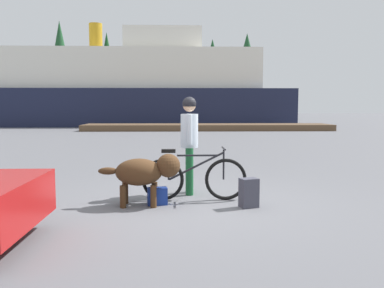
{
  "coord_description": "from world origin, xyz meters",
  "views": [
    {
      "loc": [
        -0.14,
        -6.55,
        1.63
      ],
      "look_at": [
        0.13,
        1.5,
        0.87
      ],
      "focal_mm": 37.55,
      "sensor_mm": 36.0,
      "label": 1
    }
  ],
  "objects_px": {
    "person_cyclist": "(189,135)",
    "handbag_pannier": "(157,196)",
    "dog": "(145,172)",
    "ferry_boat": "(135,90)",
    "backpack": "(249,193)",
    "bicycle": "(194,178)"
  },
  "relations": [
    {
      "from": "ferry_boat",
      "to": "bicycle",
      "type": "bearing_deg",
      "value": -81.94
    },
    {
      "from": "backpack",
      "to": "handbag_pannier",
      "type": "distance_m",
      "value": 1.5
    },
    {
      "from": "bicycle",
      "to": "person_cyclist",
      "type": "bearing_deg",
      "value": 96.29
    },
    {
      "from": "person_cyclist",
      "to": "ferry_boat",
      "type": "distance_m",
      "value": 28.03
    },
    {
      "from": "dog",
      "to": "handbag_pannier",
      "type": "height_order",
      "value": "dog"
    },
    {
      "from": "person_cyclist",
      "to": "handbag_pannier",
      "type": "relative_size",
      "value": 5.62
    },
    {
      "from": "person_cyclist",
      "to": "backpack",
      "type": "bearing_deg",
      "value": -47.94
    },
    {
      "from": "handbag_pannier",
      "to": "backpack",
      "type": "bearing_deg",
      "value": -8.68
    },
    {
      "from": "bicycle",
      "to": "backpack",
      "type": "height_order",
      "value": "bicycle"
    },
    {
      "from": "backpack",
      "to": "ferry_boat",
      "type": "bearing_deg",
      "value": 99.62
    },
    {
      "from": "dog",
      "to": "bicycle",
      "type": "bearing_deg",
      "value": 22.71
    },
    {
      "from": "backpack",
      "to": "handbag_pannier",
      "type": "relative_size",
      "value": 1.48
    },
    {
      "from": "person_cyclist",
      "to": "dog",
      "type": "relative_size",
      "value": 1.34
    },
    {
      "from": "dog",
      "to": "ferry_boat",
      "type": "xyz_separation_m",
      "value": [
        -3.19,
        28.55,
        2.44
      ]
    },
    {
      "from": "dog",
      "to": "backpack",
      "type": "height_order",
      "value": "dog"
    },
    {
      "from": "ferry_boat",
      "to": "backpack",
      "type": "bearing_deg",
      "value": -80.38
    },
    {
      "from": "bicycle",
      "to": "ferry_boat",
      "type": "distance_m",
      "value": 28.61
    },
    {
      "from": "bicycle",
      "to": "dog",
      "type": "xyz_separation_m",
      "value": [
        -0.8,
        -0.34,
        0.17
      ]
    },
    {
      "from": "dog",
      "to": "ferry_boat",
      "type": "distance_m",
      "value": 28.83
    },
    {
      "from": "handbag_pannier",
      "to": "person_cyclist",
      "type": "bearing_deg",
      "value": 55.46
    },
    {
      "from": "bicycle",
      "to": "ferry_boat",
      "type": "height_order",
      "value": "ferry_boat"
    },
    {
      "from": "person_cyclist",
      "to": "dog",
      "type": "bearing_deg",
      "value": -130.97
    }
  ]
}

